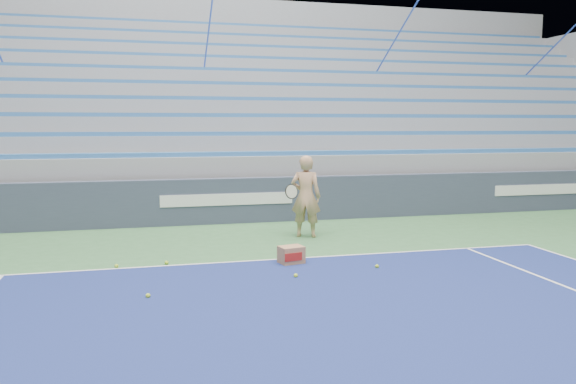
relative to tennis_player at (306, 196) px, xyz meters
name	(u,v)px	position (x,y,z in m)	size (l,w,h in m)	color
sponsor_barrier	(227,201)	(-1.40, 2.11, -0.33)	(30.00, 0.32, 1.10)	#353D51
bleachers	(204,126)	(-1.40, 7.83, 1.48)	(31.00, 9.15, 7.30)	gray
tennis_player	(306,196)	(0.00, 0.00, 0.00)	(0.98, 0.94, 1.75)	tan
ball_box	(291,255)	(-0.87, -2.20, -0.72)	(0.46, 0.39, 0.30)	#A4724F
tennis_ball_0	(167,263)	(-2.97, -1.76, -0.84)	(0.07, 0.07, 0.07)	#B4D52B
tennis_ball_1	(377,266)	(0.44, -2.86, -0.84)	(0.07, 0.07, 0.07)	#B4D52B
tennis_ball_2	(148,296)	(-3.27, -3.62, -0.84)	(0.07, 0.07, 0.07)	#B4D52B
tennis_ball_3	(296,276)	(-1.02, -3.10, -0.84)	(0.07, 0.07, 0.07)	#B4D52B
tennis_ball_4	(116,266)	(-3.79, -1.80, -0.84)	(0.07, 0.07, 0.07)	#B4D52B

